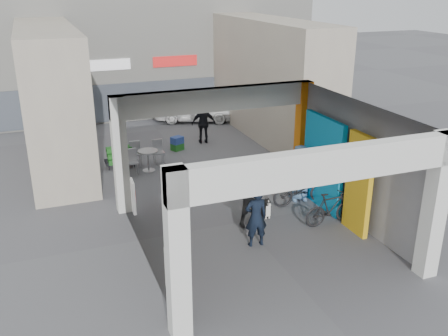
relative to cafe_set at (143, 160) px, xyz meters
name	(u,v)px	position (x,y,z in m)	size (l,w,h in m)	color
ground	(242,222)	(1.67, -5.32, -0.33)	(90.00, 90.00, 0.00)	#56565B
arcade_canopy	(274,153)	(2.21, -6.14, 1.97)	(6.40, 6.45, 6.40)	silver
far_building	(135,33)	(1.67, 8.68, 3.66)	(18.00, 4.08, 8.00)	silver
plaza_bldg_left	(52,95)	(-2.83, 2.18, 2.17)	(2.00, 9.00, 5.00)	#B0A692
plaza_bldg_right	(271,79)	(6.17, 2.18, 2.17)	(2.00, 9.00, 5.00)	#B0A692
bollard_left	(169,184)	(0.19, -2.94, 0.16)	(0.09, 0.09, 0.97)	gray
bollard_center	(211,178)	(1.64, -2.83, 0.10)	(0.09, 0.09, 0.85)	gray
bollard_right	(253,171)	(3.13, -2.83, 0.14)	(0.09, 0.09, 0.93)	gray
advert_board_near	(173,272)	(-1.07, -7.88, 0.18)	(0.22, 0.55, 1.00)	white
advert_board_far	(133,196)	(-1.07, -3.50, 0.18)	(0.12, 0.55, 1.00)	white
cafe_set	(143,160)	(0.00, 0.00, 0.00)	(1.53, 1.24, 0.93)	#9B9BA0
produce_stand	(120,159)	(-0.76, 0.49, -0.04)	(1.10, 0.60, 0.73)	black
crate_stack	(177,143)	(1.74, 1.59, -0.05)	(0.55, 0.50, 0.56)	#185317
border_collie	(266,209)	(2.46, -5.26, -0.08)	(0.23, 0.46, 0.63)	black
man_with_dog	(256,217)	(1.50, -6.65, 0.49)	(0.59, 0.39, 1.63)	black
man_back_turned	(255,193)	(1.97, -5.56, 0.64)	(0.94, 0.73, 1.93)	#3C3D3F
man_elderly	(300,173)	(3.98, -4.47, 0.57)	(0.87, 0.57, 1.79)	#5C84B3
man_crates	(204,123)	(3.07, 2.12, 0.53)	(1.00, 0.42, 1.71)	black
bicycle_front	(302,189)	(3.87, -4.83, 0.17)	(0.67, 1.91, 1.00)	black
bicycle_rear	(331,208)	(3.97, -6.32, 0.16)	(0.46, 1.63, 0.98)	black
white_van	(194,108)	(3.76, 5.63, 0.33)	(1.55, 3.84, 1.31)	white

